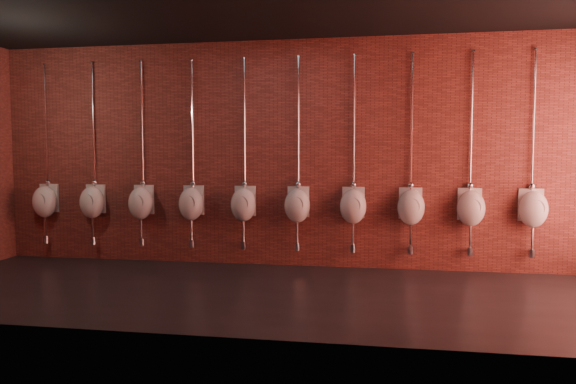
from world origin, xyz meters
name	(u,v)px	position (x,y,z in m)	size (l,w,h in m)	color
ground	(259,292)	(0.00, 0.00, 0.00)	(8.50, 8.50, 0.00)	black
room_shell	(259,117)	(0.00, 0.00, 2.01)	(8.54, 3.04, 3.22)	black
urinal_0	(45,200)	(-3.63, 1.37, 0.90)	(0.39, 0.34, 2.72)	silver
urinal_1	(92,201)	(-2.86, 1.37, 0.90)	(0.39, 0.34, 2.72)	silver
urinal_2	(141,202)	(-2.08, 1.37, 0.90)	(0.39, 0.34, 2.72)	silver
urinal_3	(191,203)	(-1.31, 1.37, 0.90)	(0.39, 0.34, 2.72)	silver
urinal_4	(243,203)	(-0.53, 1.37, 0.90)	(0.39, 0.34, 2.72)	silver
urinal_5	(297,204)	(0.25, 1.37, 0.90)	(0.39, 0.34, 2.72)	silver
urinal_6	(353,205)	(1.02, 1.37, 0.90)	(0.39, 0.34, 2.72)	silver
urinal_7	(411,206)	(1.80, 1.37, 0.90)	(0.39, 0.34, 2.72)	silver
urinal_8	(471,207)	(2.57, 1.37, 0.90)	(0.39, 0.34, 2.72)	silver
urinal_9	(533,208)	(3.35, 1.37, 0.90)	(0.39, 0.34, 2.72)	silver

